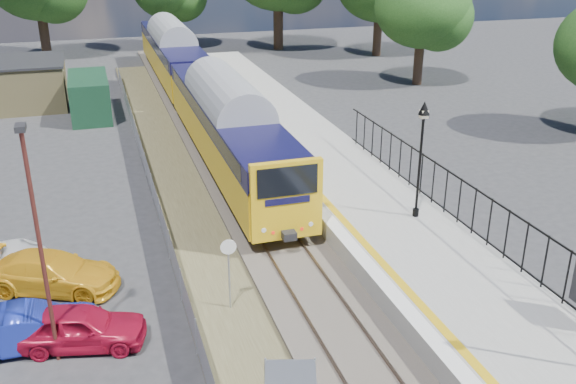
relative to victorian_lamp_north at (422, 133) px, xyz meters
name	(u,v)px	position (x,y,z in m)	size (l,w,h in m)	color
ground	(346,348)	(-5.30, -6.00, -4.30)	(120.00, 120.00, 0.00)	#2D2D30
track_bed	(250,215)	(-5.77, 3.67, -4.21)	(5.90, 80.00, 0.29)	#473F38
platform	(368,210)	(-1.10, 2.00, -3.85)	(5.00, 70.00, 0.90)	gray
platform_edge	(322,206)	(-3.16, 2.00, -3.39)	(0.90, 70.00, 0.01)	silver
victorian_lamp_north	(422,133)	(0.00, 0.00, 0.00)	(0.44, 0.44, 4.60)	black
palisade_fence	(502,230)	(1.25, -3.76, -2.46)	(0.12, 26.00, 2.00)	black
wire_fence	(154,194)	(-9.50, 6.00, -3.70)	(0.06, 52.00, 1.20)	#999EA3
outbuilding	(20,87)	(-16.21, 25.21, -2.78)	(10.80, 10.10, 3.12)	#9B8C57
train	(194,79)	(-5.30, 20.33, -1.96)	(2.82, 40.83, 3.51)	gold
speed_sign	(229,263)	(-8.08, -2.99, -2.62)	(0.51, 0.11, 2.51)	#999EA3
carpark_lamp	(38,234)	(-13.32, -4.07, -0.34)	(0.25, 0.50, 6.93)	#4E1F1A
car_red	(80,327)	(-12.66, -3.61, -3.66)	(1.52, 3.77, 1.29)	#AF102E
car_blue	(30,328)	(-14.04, -3.24, -3.65)	(1.36, 3.91, 1.29)	#1A2AA0
car_yellow	(52,272)	(-13.53, -0.02, -3.64)	(1.83, 4.51, 1.31)	gold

